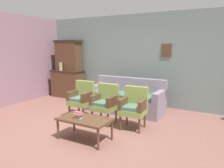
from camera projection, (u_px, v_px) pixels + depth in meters
ground_plane at (87, 131)px, 4.66m from camera, size 7.68×7.68×0.00m
wall_back_with_decor at (137, 60)px, 6.67m from camera, size 6.40×0.09×2.70m
side_cabinet at (68, 84)px, 7.70m from camera, size 1.16×0.55×0.93m
cabinet_upper_hutch at (68, 55)px, 7.60m from camera, size 0.99×0.38×1.03m
vase_on_cabinet at (61, 67)px, 7.50m from camera, size 0.11×0.11×0.28m
floral_couch at (126, 100)px, 5.99m from camera, size 2.06×0.82×0.90m
armchair_near_couch_end at (82, 98)px, 5.49m from camera, size 0.53×0.50×0.90m
armchair_near_cabinet at (105, 102)px, 5.08m from camera, size 0.53×0.50×0.90m
armchair_row_middle at (134, 106)px, 4.73m from camera, size 0.56×0.53×0.90m
coffee_table at (85, 121)px, 4.17m from camera, size 1.00×0.56×0.42m
book_stack_on_table at (78, 115)px, 4.13m from camera, size 0.16×0.12×0.14m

